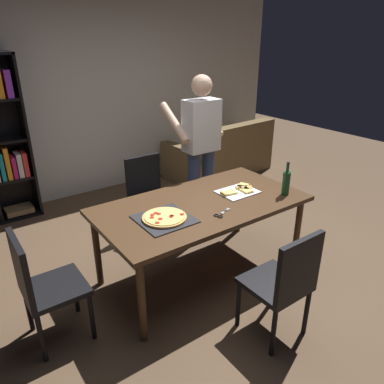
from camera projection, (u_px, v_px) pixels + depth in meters
The scene contains 12 objects.
ground_plane at pixel (201, 273), 3.51m from camera, with size 12.00×12.00×0.00m, color brown.
back_wall at pixel (86, 93), 4.89m from camera, with size 6.40×0.10×2.80m, color silver.
dining_table at pixel (202, 209), 3.24m from camera, with size 1.86×0.99×0.75m.
chair_near_camera at pixel (285, 280), 2.58m from camera, with size 0.42×0.42×0.90m.
chair_far_side at pixel (148, 192), 4.04m from camera, with size 0.42×0.42×0.90m.
chair_left_end at pixel (41, 283), 2.55m from camera, with size 0.42×0.42×0.90m.
couch at pixel (221, 156), 5.89m from camera, with size 1.76×0.99×0.85m.
person_serving_pizza at pixel (200, 146), 3.98m from camera, with size 0.55×0.54×1.75m.
pepperoni_pizza_on_tray at pixel (164, 218), 2.91m from camera, with size 0.42×0.42×0.04m.
pizza_slices_on_towel at pixel (239, 190), 3.44m from camera, with size 0.37×0.28×0.03m.
wine_bottle at pixel (286, 183), 3.33m from camera, with size 0.07×0.07×0.32m.
kitchen_scissors at pixel (221, 214), 3.00m from camera, with size 0.20×0.11×0.01m.
Camera 1 is at (-1.77, -2.31, 2.12)m, focal length 34.01 mm.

